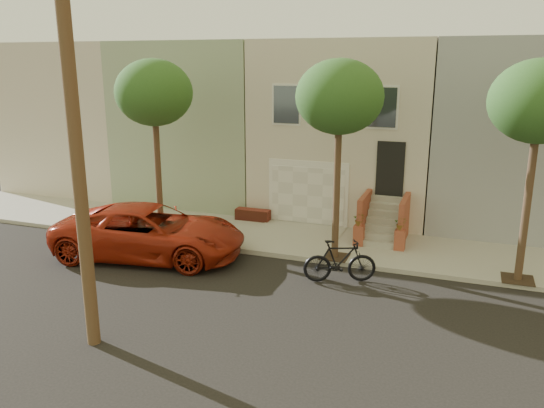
% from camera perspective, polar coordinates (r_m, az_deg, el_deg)
% --- Properties ---
extents(ground, '(90.00, 90.00, 0.00)m').
position_cam_1_polar(ground, '(14.76, -0.92, -10.63)').
color(ground, black).
rests_on(ground, ground).
extents(sidewalk, '(40.00, 3.70, 0.15)m').
position_cam_1_polar(sidewalk, '(19.46, 4.75, -4.01)').
color(sidewalk, '#9C9A8D').
rests_on(sidewalk, ground).
extents(house_row, '(33.10, 11.70, 7.00)m').
position_cam_1_polar(house_row, '(24.26, 8.66, 8.29)').
color(house_row, '#B8AE9D').
rests_on(house_row, sidewalk).
extents(tree_left, '(2.70, 2.57, 6.30)m').
position_cam_1_polar(tree_left, '(19.34, -12.35, 11.28)').
color(tree_left, '#2D2116').
rests_on(tree_left, sidewalk).
extents(tree_mid, '(2.70, 2.57, 6.30)m').
position_cam_1_polar(tree_mid, '(16.80, 7.13, 11.01)').
color(tree_mid, '#2D2116').
rests_on(tree_mid, sidewalk).
extents(tree_right, '(2.70, 2.57, 6.30)m').
position_cam_1_polar(tree_right, '(16.46, 26.38, 9.52)').
color(tree_right, '#2D2116').
rests_on(tree_right, sidewalk).
extents(pickup_truck, '(6.64, 3.83, 1.74)m').
position_cam_1_polar(pickup_truck, '(18.37, -12.73, -2.88)').
color(pickup_truck, maroon).
rests_on(pickup_truck, ground).
extents(motorcycle, '(2.22, 1.37, 1.29)m').
position_cam_1_polar(motorcycle, '(16.13, 7.16, -5.98)').
color(motorcycle, black).
rests_on(motorcycle, ground).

